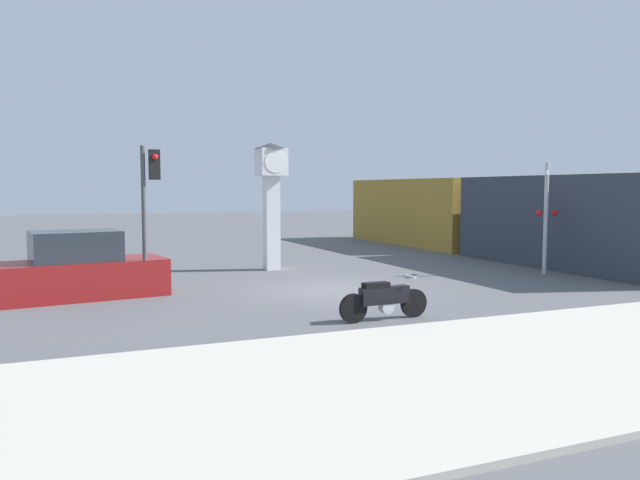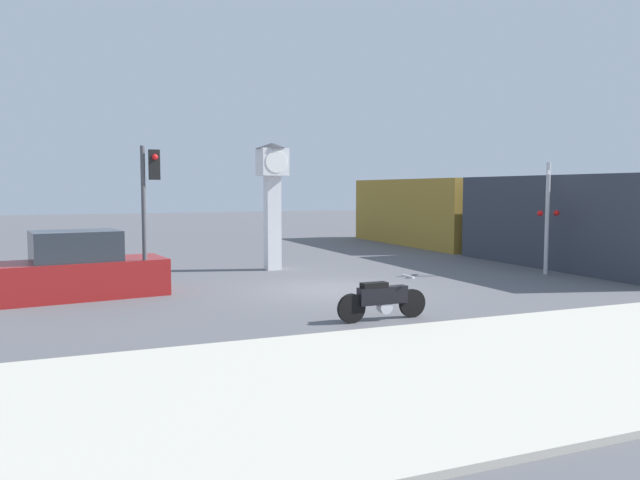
# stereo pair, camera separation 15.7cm
# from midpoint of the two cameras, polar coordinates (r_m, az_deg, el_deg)

# --- Properties ---
(ground_plane) EXTENTS (120.00, 120.00, 0.00)m
(ground_plane) POSITION_cam_midpoint_polar(r_m,az_deg,el_deg) (18.09, 0.72, -4.56)
(ground_plane) COLOR #56565B
(sidewalk_strip) EXTENTS (36.00, 6.00, 0.10)m
(sidewalk_strip) POSITION_cam_midpoint_polar(r_m,az_deg,el_deg) (11.16, 18.29, -10.41)
(sidewalk_strip) COLOR #BCB7A8
(sidewalk_strip) RESTS_ON ground_plane
(motorcycle) EXTENTS (2.19, 0.47, 0.97)m
(motorcycle) POSITION_cam_midpoint_polar(r_m,az_deg,el_deg) (13.96, 5.55, -5.42)
(motorcycle) COLOR black
(motorcycle) RESTS_ON ground_plane
(clock_tower) EXTENTS (1.16, 1.16, 4.54)m
(clock_tower) POSITION_cam_midpoint_polar(r_m,az_deg,el_deg) (22.40, -4.68, 4.94)
(clock_tower) COLOR white
(clock_tower) RESTS_ON ground_plane
(freight_train) EXTENTS (2.80, 20.71, 3.40)m
(freight_train) POSITION_cam_midpoint_polar(r_m,az_deg,el_deg) (28.79, 14.49, 2.15)
(freight_train) COLOR #333842
(freight_train) RESTS_ON ground_plane
(traffic_light) EXTENTS (0.50, 0.35, 4.05)m
(traffic_light) POSITION_cam_midpoint_polar(r_m,az_deg,el_deg) (17.28, -15.60, 4.14)
(traffic_light) COLOR #47474C
(traffic_light) RESTS_ON ground_plane
(railroad_crossing_signal) EXTENTS (0.90, 0.82, 3.80)m
(railroad_crossing_signal) POSITION_cam_midpoint_polar(r_m,az_deg,el_deg) (22.53, 19.78, 2.30)
(railroad_crossing_signal) COLOR #B7B7BC
(railroad_crossing_signal) RESTS_ON ground_plane
(parked_car) EXTENTS (4.40, 2.34, 1.80)m
(parked_car) POSITION_cam_midpoint_polar(r_m,az_deg,el_deg) (17.90, -21.18, -2.55)
(parked_car) COLOR maroon
(parked_car) RESTS_ON ground_plane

